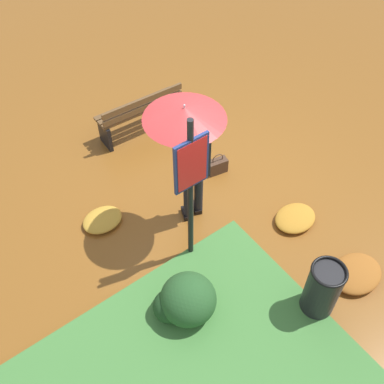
{
  "coord_description": "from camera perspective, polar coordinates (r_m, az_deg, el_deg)",
  "views": [
    {
      "loc": [
        2.8,
        3.51,
        5.33
      ],
      "look_at": [
        0.5,
        0.42,
        0.85
      ],
      "focal_mm": 44.56,
      "sensor_mm": 36.0,
      "label": 1
    }
  ],
  "objects": [
    {
      "name": "shrub_cluster",
      "position": [
        5.71,
        -0.89,
        -12.87
      ],
      "size": [
        0.73,
        0.67,
        0.6
      ],
      "color": "#285628",
      "rests_on": "ground_plane"
    },
    {
      "name": "leaf_pile_near_person",
      "position": [
        6.47,
        19.06,
        -9.2
      ],
      "size": [
        0.71,
        0.56,
        0.16
      ],
      "color": "#A86023",
      "rests_on": "ground_plane"
    },
    {
      "name": "handbag",
      "position": [
        7.22,
        3.06,
        3.14
      ],
      "size": [
        0.32,
        0.2,
        0.37
      ],
      "color": "#4C3323",
      "rests_on": "ground_plane"
    },
    {
      "name": "ground_plane",
      "position": [
        6.97,
        1.21,
        -0.63
      ],
      "size": [
        18.0,
        18.0,
        0.0
      ],
      "primitive_type": "plane",
      "color": "brown"
    },
    {
      "name": "person_with_umbrella",
      "position": [
        5.59,
        -0.42,
        6.8
      ],
      "size": [
        0.96,
        0.96,
        2.04
      ],
      "color": "black",
      "rests_on": "ground_plane"
    },
    {
      "name": "leaf_pile_by_bench",
      "position": [
        6.79,
        12.25,
        -3.07
      ],
      "size": [
        0.61,
        0.49,
        0.14
      ],
      "color": "#C68428",
      "rests_on": "ground_plane"
    },
    {
      "name": "leaf_pile_far_path",
      "position": [
        6.74,
        -10.68,
        -3.28
      ],
      "size": [
        0.57,
        0.45,
        0.12
      ],
      "color": "gold",
      "rests_on": "ground_plane"
    },
    {
      "name": "info_sign_post",
      "position": [
        5.24,
        -0.12,
        1.48
      ],
      "size": [
        0.44,
        0.07,
        2.3
      ],
      "color": "black",
      "rests_on": "ground_plane"
    },
    {
      "name": "trash_bin",
      "position": [
        5.82,
        15.31,
        -11.21
      ],
      "size": [
        0.42,
        0.42,
        0.83
      ],
      "color": "black",
      "rests_on": "ground_plane"
    },
    {
      "name": "park_bench",
      "position": [
        7.76,
        -6.26,
        9.53
      ],
      "size": [
        1.4,
        0.43,
        0.75
      ],
      "color": "black",
      "rests_on": "ground_plane"
    }
  ]
}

